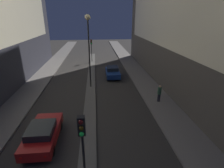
% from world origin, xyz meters
% --- Properties ---
extents(median_strip, '(1.10, 37.51, 0.13)m').
position_xyz_m(median_strip, '(0.00, 19.75, 0.07)').
color(median_strip, '#56544F').
rests_on(median_strip, ground).
extents(traffic_light_near, '(0.32, 0.42, 4.14)m').
position_xyz_m(traffic_light_near, '(0.00, 4.46, 3.19)').
color(traffic_light_near, black).
rests_on(traffic_light_near, median_strip).
extents(traffic_light_mid, '(0.32, 0.42, 4.14)m').
position_xyz_m(traffic_light_mid, '(0.00, 31.16, 3.19)').
color(traffic_light_mid, black).
rests_on(traffic_light_mid, median_strip).
extents(street_lamp, '(0.62, 0.62, 8.28)m').
position_xyz_m(street_lamp, '(0.00, 18.19, 6.24)').
color(street_lamp, black).
rests_on(street_lamp, median_strip).
extents(car_left_lane, '(1.93, 4.42, 1.46)m').
position_xyz_m(car_left_lane, '(-3.05, 8.37, 0.75)').
color(car_left_lane, maroon).
rests_on(car_left_lane, ground).
extents(car_right_lane, '(1.85, 4.12, 1.48)m').
position_xyz_m(car_right_lane, '(3.05, 21.83, 0.76)').
color(car_right_lane, navy).
rests_on(car_right_lane, ground).
extents(pedestrian_on_right_sidewalk, '(0.38, 0.38, 1.74)m').
position_xyz_m(pedestrian_on_right_sidewalk, '(6.89, 13.43, 1.08)').
color(pedestrian_on_right_sidewalk, black).
rests_on(pedestrian_on_right_sidewalk, sidewalk_right).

